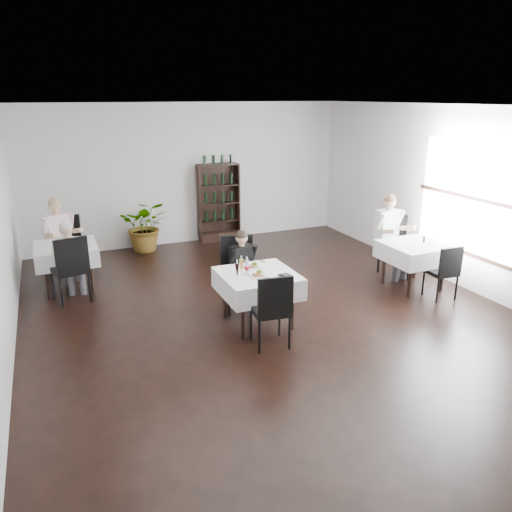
{
  "coord_description": "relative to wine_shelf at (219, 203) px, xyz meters",
  "views": [
    {
      "loc": [
        -2.87,
        -6.02,
        3.15
      ],
      "look_at": [
        -0.24,
        0.2,
        0.95
      ],
      "focal_mm": 35.0,
      "sensor_mm": 36.0,
      "label": 1
    }
  ],
  "objects": [
    {
      "name": "main_chair_far",
      "position": [
        -0.92,
        -3.62,
        -0.21
      ],
      "size": [
        0.58,
        0.58,
        1.11
      ],
      "color": "black",
      "rests_on": "ground"
    },
    {
      "name": "plate_far",
      "position": [
        -0.86,
        -4.07,
        -0.06
      ],
      "size": [
        0.24,
        0.24,
        0.07
      ],
      "color": "white",
      "rests_on": "main_table"
    },
    {
      "name": "potted_tree",
      "position": [
        -1.66,
        -0.16,
        -0.3
      ],
      "size": [
        1.17,
        1.08,
        1.08
      ],
      "primitive_type": "imported",
      "rotation": [
        0.0,
        0.0,
        -0.28
      ],
      "color": "#23551D",
      "rests_on": "ground"
    },
    {
      "name": "diner_left_near",
      "position": [
        -3.27,
        -2.41,
        -0.08
      ],
      "size": [
        0.54,
        0.58,
        1.32
      ],
      "color": "#45454D",
      "rests_on": "ground"
    },
    {
      "name": "right_chair_near",
      "position": [
        2.19,
        -4.65,
        -0.33
      ],
      "size": [
        0.44,
        0.44,
        0.9
      ],
      "color": "black",
      "rests_on": "ground"
    },
    {
      "name": "diner_left_far",
      "position": [
        -3.35,
        -1.29,
        0.0
      ],
      "size": [
        0.65,
        0.69,
        1.46
      ],
      "color": "#45454D",
      "rests_on": "ground"
    },
    {
      "name": "left_chair_near",
      "position": [
        -3.27,
        -2.49,
        -0.22
      ],
      "size": [
        0.6,
        0.61,
        1.1
      ],
      "color": "black",
      "rests_on": "ground"
    },
    {
      "name": "right_chair_far",
      "position": [
        2.16,
        -3.38,
        -0.23
      ],
      "size": [
        0.65,
        0.65,
        1.09
      ],
      "color": "black",
      "rests_on": "ground"
    },
    {
      "name": "napkin_cutlery",
      "position": [
        -0.6,
        -4.54,
        -0.07
      ],
      "size": [
        0.18,
        0.17,
        0.02
      ],
      "color": "black",
      "rests_on": "main_table"
    },
    {
      "name": "left_table",
      "position": [
        -3.3,
        -1.81,
        -0.23
      ],
      "size": [
        0.98,
        0.98,
        0.77
      ],
      "color": "black",
      "rests_on": "ground"
    },
    {
      "name": "left_chair_far",
      "position": [
        -3.28,
        -1.11,
        -0.22
      ],
      "size": [
        0.64,
        0.65,
        1.1
      ],
      "color": "black",
      "rests_on": "ground"
    },
    {
      "name": "main_chair_near",
      "position": [
        -1.01,
        -5.04,
        -0.27
      ],
      "size": [
        0.51,
        0.52,
        1.01
      ],
      "color": "black",
      "rests_on": "ground"
    },
    {
      "name": "window_right",
      "position": [
        2.88,
        -4.31,
        0.65
      ],
      "size": [
        0.06,
        2.3,
        1.85
      ],
      "color": "white",
      "rests_on": "room_shell"
    },
    {
      "name": "room_shell",
      "position": [
        -0.6,
        -4.31,
        0.65
      ],
      "size": [
        9.0,
        9.0,
        9.0
      ],
      "color": "black",
      "rests_on": "ground"
    },
    {
      "name": "coke_bottle",
      "position": [
        -1.05,
        -4.28,
        0.02
      ],
      "size": [
        0.06,
        0.06,
        0.25
      ],
      "color": "silver",
      "rests_on": "main_table"
    },
    {
      "name": "pilsner_dark",
      "position": [
        -1.23,
        -4.39,
        0.03
      ],
      "size": [
        0.06,
        0.06,
        0.26
      ],
      "color": "black",
      "rests_on": "main_table"
    },
    {
      "name": "pilsner_lager",
      "position": [
        -1.12,
        -4.25,
        0.03
      ],
      "size": [
        0.06,
        0.06,
        0.26
      ],
      "color": "gold",
      "rests_on": "main_table"
    },
    {
      "name": "wine_shelf",
      "position": [
        0.0,
        0.0,
        0.0
      ],
      "size": [
        0.9,
        0.28,
        1.75
      ],
      "color": "black",
      "rests_on": "ground"
    },
    {
      "name": "pepper_mill",
      "position": [
        2.29,
        -4.0,
        -0.03
      ],
      "size": [
        0.05,
        0.05,
        0.1
      ],
      "primitive_type": "cylinder",
      "rotation": [
        0.0,
        0.0,
        0.36
      ],
      "color": "black",
      "rests_on": "right_table"
    },
    {
      "name": "diner_right_far",
      "position": [
        2.07,
        -3.38,
        0.02
      ],
      "size": [
        0.6,
        0.62,
        1.49
      ],
      "color": "#45454D",
      "rests_on": "ground"
    },
    {
      "name": "plate_near",
      "position": [
        -0.94,
        -4.42,
        -0.06
      ],
      "size": [
        0.25,
        0.25,
        0.07
      ],
      "color": "white",
      "rests_on": "main_table"
    },
    {
      "name": "right_table",
      "position": [
        2.1,
        -4.01,
        -0.23
      ],
      "size": [
        0.98,
        0.98,
        0.77
      ],
      "color": "black",
      "rests_on": "ground"
    },
    {
      "name": "main_table",
      "position": [
        -0.9,
        -4.31,
        -0.23
      ],
      "size": [
        1.03,
        1.03,
        0.77
      ],
      "color": "black",
      "rests_on": "ground"
    },
    {
      "name": "diner_main",
      "position": [
        -0.88,
        -3.76,
        -0.13
      ],
      "size": [
        0.53,
        0.56,
        1.24
      ],
      "color": "#45454D",
      "rests_on": "ground"
    }
  ]
}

